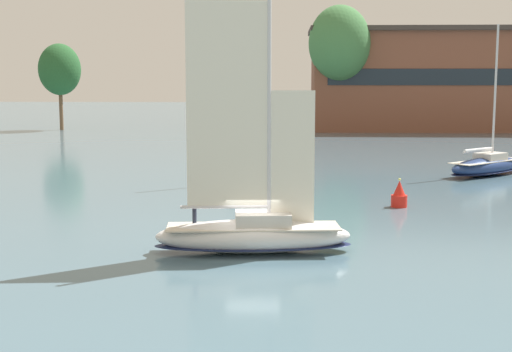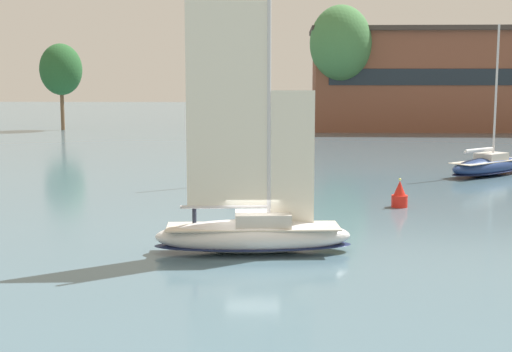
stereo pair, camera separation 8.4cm
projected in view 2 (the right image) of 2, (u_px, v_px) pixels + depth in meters
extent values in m
plane|color=slate|center=(253.00, 252.00, 33.38)|extent=(400.00, 400.00, 0.00)
cube|color=brown|center=(438.00, 82.00, 109.96)|extent=(38.16, 13.97, 14.83)
cube|color=#1E2833|center=(448.00, 77.00, 102.88)|extent=(34.34, 0.10, 2.37)
cube|color=#423833|center=(439.00, 31.00, 108.89)|extent=(39.36, 15.17, 0.70)
cylinder|color=brown|center=(340.00, 99.00, 104.80)|extent=(0.80, 0.80, 10.01)
ellipsoid|color=#477F47|center=(341.00, 43.00, 103.69)|extent=(9.01, 9.01, 11.01)
cylinder|color=brown|center=(62.00, 107.00, 110.02)|extent=(0.57, 0.57, 7.14)
ellipsoid|color=#285B2D|center=(61.00, 69.00, 109.23)|extent=(6.43, 6.43, 7.85)
ellipsoid|color=silver|center=(253.00, 236.00, 33.27)|extent=(9.32, 3.34, 1.55)
ellipsoid|color=#19234C|center=(253.00, 245.00, 33.33)|extent=(9.42, 3.38, 0.19)
cube|color=beige|center=(253.00, 227.00, 33.21)|extent=(8.20, 2.84, 0.06)
cube|color=beige|center=(263.00, 219.00, 33.18)|extent=(2.70, 2.01, 0.64)
cylinder|color=silver|center=(269.00, 103.00, 32.45)|extent=(0.18, 0.18, 11.42)
cylinder|color=silver|center=(225.00, 207.00, 33.02)|extent=(4.11, 0.51, 0.16)
cube|color=silver|center=(228.00, 106.00, 32.38)|extent=(3.77, 0.36, 9.36)
cube|color=silver|center=(293.00, 159.00, 32.85)|extent=(2.00, 0.20, 6.28)
cylinder|color=#232838|center=(194.00, 216.00, 33.34)|extent=(0.22, 0.22, 0.85)
cylinder|color=red|center=(194.00, 200.00, 33.23)|extent=(0.37, 0.37, 0.65)
sphere|color=tan|center=(194.00, 191.00, 33.17)|extent=(0.24, 0.24, 0.24)
ellipsoid|color=#194C47|center=(237.00, 174.00, 55.62)|extent=(4.13, 8.07, 1.32)
ellipsoid|color=#19234C|center=(237.00, 178.00, 55.67)|extent=(4.17, 8.15, 0.16)
cube|color=beige|center=(237.00, 169.00, 55.57)|extent=(3.55, 7.08, 0.06)
cube|color=#333D4C|center=(238.00, 165.00, 55.15)|extent=(2.04, 2.50, 0.54)
cylinder|color=silver|center=(239.00, 106.00, 54.29)|extent=(0.16, 0.16, 9.72)
cylinder|color=silver|center=(235.00, 157.00, 56.54)|extent=(1.04, 3.41, 0.13)
cylinder|color=white|center=(235.00, 156.00, 56.53)|extent=(1.02, 3.09, 0.21)
ellipsoid|color=navy|center=(239.00, 137.00, 90.51)|extent=(3.00, 6.68, 1.10)
ellipsoid|color=#19234C|center=(239.00, 140.00, 90.55)|extent=(3.03, 6.75, 0.13)
cube|color=beige|center=(239.00, 135.00, 90.46)|extent=(2.57, 5.87, 0.06)
cube|color=beige|center=(239.00, 133.00, 90.11)|extent=(1.59, 2.02, 0.45)
cylinder|color=silver|center=(239.00, 103.00, 89.39)|extent=(0.13, 0.13, 8.07)
cylinder|color=silver|center=(238.00, 129.00, 91.28)|extent=(0.66, 2.87, 0.11)
cylinder|color=white|center=(238.00, 128.00, 91.27)|extent=(0.67, 2.60, 0.18)
ellipsoid|color=navy|center=(488.00, 166.00, 59.34)|extent=(8.42, 7.73, 1.52)
ellipsoid|color=#19234C|center=(487.00, 171.00, 59.40)|extent=(8.50, 7.81, 0.18)
cube|color=beige|center=(488.00, 161.00, 59.28)|extent=(7.34, 6.73, 0.06)
cube|color=beige|center=(491.00, 157.00, 59.51)|extent=(3.04, 2.96, 0.63)
cylinder|color=silver|center=(496.00, 93.00, 58.94)|extent=(0.18, 0.18, 11.19)
cylinder|color=silver|center=(479.00, 151.00, 58.36)|extent=(3.15, 2.74, 0.15)
cylinder|color=white|center=(479.00, 150.00, 58.34)|extent=(2.91, 2.55, 0.24)
cylinder|color=red|center=(399.00, 201.00, 44.94)|extent=(1.01, 1.01, 0.76)
cone|color=red|center=(400.00, 188.00, 44.82)|extent=(0.76, 0.76, 0.93)
sphere|color=#F2F266|center=(400.00, 179.00, 44.75)|extent=(0.16, 0.16, 0.16)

